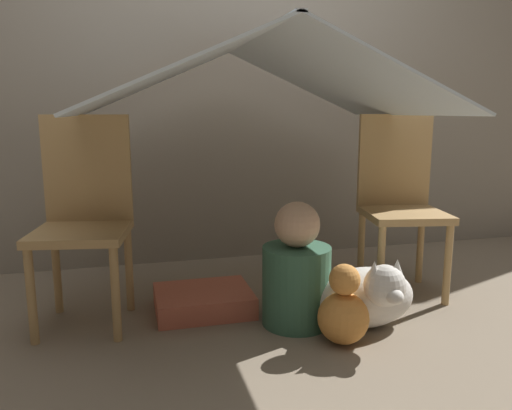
# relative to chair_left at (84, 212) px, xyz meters

# --- Properties ---
(ground_plane) EXTENTS (8.80, 8.80, 0.00)m
(ground_plane) POSITION_rel_chair_left_xyz_m (0.76, -0.26, -0.50)
(ground_plane) COLOR gray
(wall_back) EXTENTS (7.00, 0.05, 2.50)m
(wall_back) POSITION_rel_chair_left_xyz_m (0.76, 0.82, 0.75)
(wall_back) COLOR gray
(wall_back) RESTS_ON ground_plane
(chair_left) EXTENTS (0.45, 0.45, 0.92)m
(chair_left) POSITION_rel_chair_left_xyz_m (0.00, 0.00, 0.00)
(chair_left) COLOR tan
(chair_left) RESTS_ON ground_plane
(chair_right) EXTENTS (0.45, 0.45, 0.92)m
(chair_right) POSITION_rel_chair_left_xyz_m (1.56, -0.00, 0.00)
(chair_right) COLOR tan
(chair_right) RESTS_ON ground_plane
(sheet_canopy) EXTENTS (1.56, 1.18, 0.35)m
(sheet_canopy) POSITION_rel_chair_left_xyz_m (0.76, -0.08, 0.60)
(sheet_canopy) COLOR silver
(person_front) EXTENTS (0.30, 0.30, 0.55)m
(person_front) POSITION_rel_chair_left_xyz_m (0.89, -0.29, -0.27)
(person_front) COLOR #38664C
(person_front) RESTS_ON ground_plane
(dog) EXTENTS (0.46, 0.42, 0.35)m
(dog) POSITION_rel_chair_left_xyz_m (1.17, -0.42, -0.34)
(dog) COLOR silver
(dog) RESTS_ON ground_plane
(floor_cushion) EXTENTS (0.45, 0.36, 0.10)m
(floor_cushion) POSITION_rel_chair_left_xyz_m (0.51, -0.04, -0.45)
(floor_cushion) COLOR #CC664C
(floor_cushion) RESTS_ON ground_plane
(plush_toy) EXTENTS (0.21, 0.21, 0.33)m
(plush_toy) POSITION_rel_chair_left_xyz_m (1.02, -0.52, -0.36)
(plush_toy) COLOR #D88C3F
(plush_toy) RESTS_ON ground_plane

